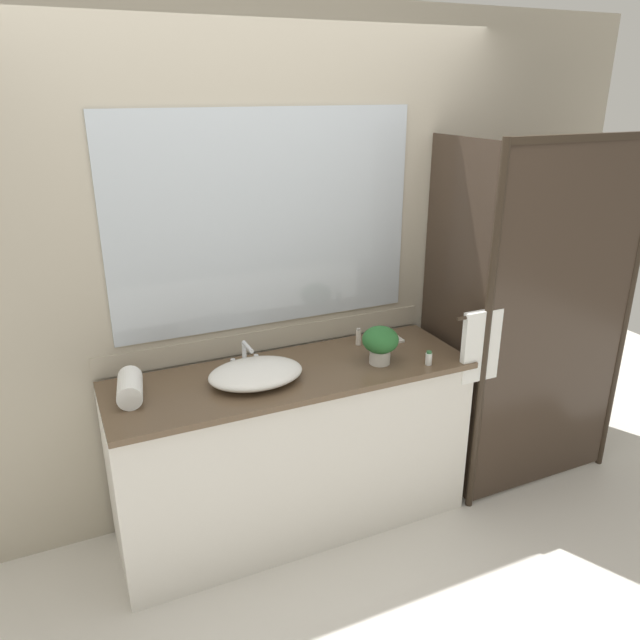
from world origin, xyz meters
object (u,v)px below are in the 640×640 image
object	(u,v)px
amenity_bottle_body_wash	(358,337)
rolled_towel_near_edge	(130,388)
faucet	(245,359)
amenity_bottle_lotion	(429,358)
potted_plant	(380,342)
soap_dish	(394,339)
sink_basin	(256,373)

from	to	relation	value
amenity_bottle_body_wash	rolled_towel_near_edge	size ratio (longest dim) A/B	0.40
faucet	amenity_bottle_lotion	xyz separation A→B (m)	(0.85, -0.34, -0.01)
potted_plant	amenity_bottle_lotion	xyz separation A→B (m)	(0.21, -0.12, -0.08)
soap_dish	amenity_bottle_lotion	world-z (taller)	amenity_bottle_lotion
faucet	amenity_bottle_body_wash	distance (m)	0.65
sink_basin	rolled_towel_near_edge	bearing A→B (deg)	172.82
faucet	potted_plant	bearing A→B (deg)	-19.14
sink_basin	potted_plant	bearing A→B (deg)	-5.52
sink_basin	potted_plant	xyz separation A→B (m)	(0.64, -0.06, 0.07)
potted_plant	faucet	bearing A→B (deg)	160.86
potted_plant	soap_dish	world-z (taller)	potted_plant
amenity_bottle_body_wash	rolled_towel_near_edge	bearing A→B (deg)	-174.21
faucet	amenity_bottle_body_wash	world-z (taller)	faucet
faucet	soap_dish	xyz separation A→B (m)	(0.85, -0.01, -0.04)
potted_plant	amenity_bottle_lotion	world-z (taller)	potted_plant
sink_basin	faucet	distance (m)	0.16
amenity_bottle_lotion	rolled_towel_near_edge	distance (m)	1.44
sink_basin	rolled_towel_near_edge	size ratio (longest dim) A/B	1.93
faucet	amenity_bottle_body_wash	size ratio (longest dim) A/B	1.82
sink_basin	amenity_bottle_body_wash	size ratio (longest dim) A/B	4.85
potted_plant	amenity_bottle_body_wash	world-z (taller)	potted_plant
rolled_towel_near_edge	faucet	bearing A→B (deg)	8.87
soap_dish	potted_plant	bearing A→B (deg)	-134.44
faucet	soap_dish	world-z (taller)	faucet
amenity_bottle_lotion	soap_dish	bearing A→B (deg)	90.71
soap_dish	rolled_towel_near_edge	distance (m)	1.42
amenity_bottle_lotion	potted_plant	bearing A→B (deg)	151.33
sink_basin	soap_dish	bearing A→B (deg)	10.25
sink_basin	soap_dish	distance (m)	0.86
amenity_bottle_body_wash	rolled_towel_near_edge	distance (m)	1.22
soap_dish	rolled_towel_near_edge	world-z (taller)	rolled_towel_near_edge
amenity_bottle_lotion	faucet	bearing A→B (deg)	158.32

